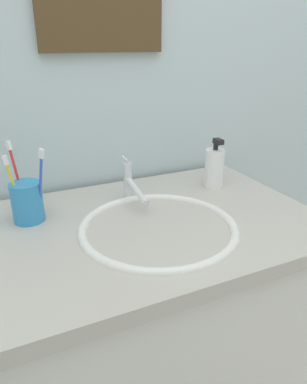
{
  "coord_description": "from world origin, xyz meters",
  "views": [
    {
      "loc": [
        -0.35,
        -0.78,
        1.29
      ],
      "look_at": [
        0.01,
        -0.02,
        0.93
      ],
      "focal_mm": 33.43,
      "sensor_mm": 36.0,
      "label": 1
    }
  ],
  "objects_px": {
    "toothbrush_yellow": "(14,185)",
    "toothbrush_red": "(17,175)",
    "faucet": "(131,184)",
    "toothbrush_cup": "(27,202)",
    "toothbrush_blue": "(41,181)",
    "soap_dispenser": "(214,167)"
  },
  "relations": [
    {
      "from": "toothbrush_cup",
      "to": "toothbrush_red",
      "type": "relative_size",
      "value": 0.52
    },
    {
      "from": "toothbrush_yellow",
      "to": "toothbrush_red",
      "type": "relative_size",
      "value": 0.89
    },
    {
      "from": "faucet",
      "to": "toothbrush_yellow",
      "type": "distance_m",
      "value": 0.33
    },
    {
      "from": "toothbrush_cup",
      "to": "toothbrush_blue",
      "type": "distance_m",
      "value": 0.08
    },
    {
      "from": "toothbrush_blue",
      "to": "toothbrush_red",
      "type": "xyz_separation_m",
      "value": [
        -0.05,
        0.06,
        0.0
      ]
    },
    {
      "from": "toothbrush_yellow",
      "to": "soap_dispenser",
      "type": "bearing_deg",
      "value": 0.85
    },
    {
      "from": "toothbrush_yellow",
      "to": "soap_dispenser",
      "type": "relative_size",
      "value": 1.12
    },
    {
      "from": "toothbrush_blue",
      "to": "soap_dispenser",
      "type": "relative_size",
      "value": 1.22
    },
    {
      "from": "toothbrush_red",
      "to": "toothbrush_yellow",
      "type": "bearing_deg",
      "value": -107.6
    },
    {
      "from": "toothbrush_blue",
      "to": "soap_dispenser",
      "type": "distance_m",
      "value": 0.55
    },
    {
      "from": "toothbrush_cup",
      "to": "toothbrush_blue",
      "type": "bearing_deg",
      "value": -38.03
    },
    {
      "from": "toothbrush_red",
      "to": "soap_dispenser",
      "type": "bearing_deg",
      "value": -3.13
    },
    {
      "from": "toothbrush_red",
      "to": "soap_dispenser",
      "type": "distance_m",
      "value": 0.6
    },
    {
      "from": "toothbrush_cup",
      "to": "toothbrush_yellow",
      "type": "xyz_separation_m",
      "value": [
        -0.03,
        -0.01,
        0.06
      ]
    },
    {
      "from": "toothbrush_blue",
      "to": "toothbrush_yellow",
      "type": "relative_size",
      "value": 1.09
    },
    {
      "from": "toothbrush_cup",
      "to": "soap_dispenser",
      "type": "bearing_deg",
      "value": 0.07
    },
    {
      "from": "toothbrush_yellow",
      "to": "toothbrush_cup",
      "type": "bearing_deg",
      "value": 17.37
    },
    {
      "from": "toothbrush_blue",
      "to": "soap_dispenser",
      "type": "bearing_deg",
      "value": 3.11
    },
    {
      "from": "faucet",
      "to": "toothbrush_red",
      "type": "bearing_deg",
      "value": 174.33
    },
    {
      "from": "faucet",
      "to": "toothbrush_cup",
      "type": "relative_size",
      "value": 1.66
    },
    {
      "from": "toothbrush_cup",
      "to": "soap_dispenser",
      "type": "relative_size",
      "value": 0.66
    },
    {
      "from": "faucet",
      "to": "toothbrush_red",
      "type": "height_order",
      "value": "toothbrush_red"
    }
  ]
}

